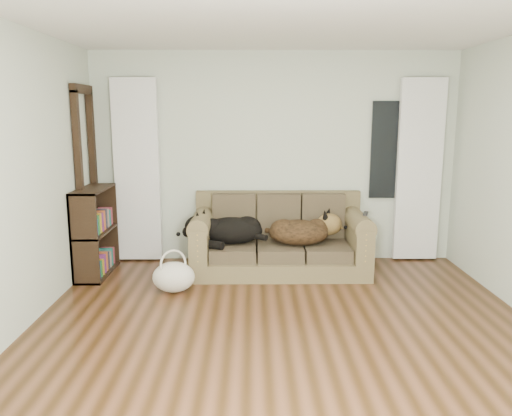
{
  "coord_description": "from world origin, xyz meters",
  "views": [
    {
      "loc": [
        -0.27,
        -3.73,
        1.87
      ],
      "look_at": [
        -0.23,
        1.6,
        0.84
      ],
      "focal_mm": 35.0,
      "sensor_mm": 36.0,
      "label": 1
    }
  ],
  "objects_px": {
    "dog_black_lab": "(228,232)",
    "dog_shepherd": "(302,232)",
    "bookshelf": "(95,232)",
    "sofa": "(280,234)",
    "tote_bag": "(174,277)"
  },
  "relations": [
    {
      "from": "dog_black_lab",
      "to": "dog_shepherd",
      "type": "distance_m",
      "value": 0.87
    },
    {
      "from": "dog_black_lab",
      "to": "bookshelf",
      "type": "relative_size",
      "value": 0.72
    },
    {
      "from": "sofa",
      "to": "dog_black_lab",
      "type": "relative_size",
      "value": 2.78
    },
    {
      "from": "dog_black_lab",
      "to": "tote_bag",
      "type": "relative_size",
      "value": 1.65
    },
    {
      "from": "dog_black_lab",
      "to": "tote_bag",
      "type": "xyz_separation_m",
      "value": [
        -0.54,
        -0.68,
        -0.32
      ]
    },
    {
      "from": "dog_black_lab",
      "to": "bookshelf",
      "type": "height_order",
      "value": "bookshelf"
    },
    {
      "from": "dog_shepherd",
      "to": "tote_bag",
      "type": "height_order",
      "value": "dog_shepherd"
    },
    {
      "from": "dog_black_lab",
      "to": "tote_bag",
      "type": "distance_m",
      "value": 0.93
    },
    {
      "from": "tote_bag",
      "to": "bookshelf",
      "type": "height_order",
      "value": "bookshelf"
    },
    {
      "from": "dog_shepherd",
      "to": "bookshelf",
      "type": "xyz_separation_m",
      "value": [
        -2.4,
        -0.04,
        0.01
      ]
    },
    {
      "from": "dog_shepherd",
      "to": "bookshelf",
      "type": "height_order",
      "value": "bookshelf"
    },
    {
      "from": "sofa",
      "to": "bookshelf",
      "type": "relative_size",
      "value": 2.0
    },
    {
      "from": "dog_black_lab",
      "to": "dog_shepherd",
      "type": "xyz_separation_m",
      "value": [
        0.87,
        -0.04,
        0.01
      ]
    },
    {
      "from": "dog_shepherd",
      "to": "bookshelf",
      "type": "bearing_deg",
      "value": 6.86
    },
    {
      "from": "sofa",
      "to": "bookshelf",
      "type": "bearing_deg",
      "value": -177.46
    }
  ]
}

